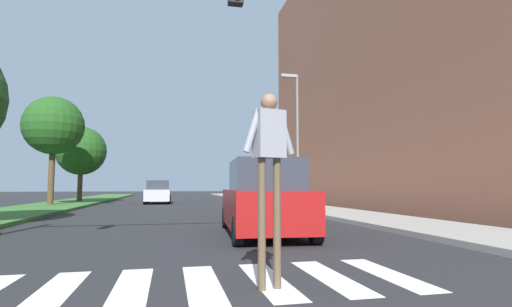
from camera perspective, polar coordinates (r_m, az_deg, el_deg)
ground_plane at (r=28.65m, az=-12.73°, el=-7.31°), size 140.00×140.00×0.00m
crosswalk at (r=5.40m, az=-12.94°, el=-18.51°), size 6.75×2.20×0.01m
median_strip at (r=27.53m, az=-27.36°, el=-6.84°), size 4.00×64.00×0.15m
tree_far at (r=27.41m, az=-27.79°, el=3.62°), size 3.65×3.65×6.77m
tree_distant at (r=32.80m, az=-24.47°, el=0.34°), size 3.75×3.75×5.75m
apartment_block_right at (r=27.34m, az=24.72°, el=12.70°), size 11.32×30.96×18.65m
sidewalk_right at (r=27.68m, az=3.13°, el=-7.36°), size 3.00×64.00×0.15m
street_lamp_right at (r=21.89m, az=5.92°, el=3.86°), size 1.02×0.24×7.50m
pedestrian_performer at (r=4.94m, az=1.98°, el=-0.54°), size 0.74×0.33×2.49m
suv_crossing at (r=10.30m, az=1.16°, el=-6.85°), size 2.28×4.73×1.97m
sedan_midblock at (r=29.64m, az=-14.32°, el=-5.67°), size 1.90×4.04×1.70m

